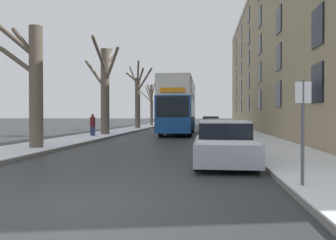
# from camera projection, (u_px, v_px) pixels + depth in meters

# --- Properties ---
(ground_plane) EXTENTS (320.00, 320.00, 0.00)m
(ground_plane) POSITION_uv_depth(u_px,v_px,m) (67.00, 207.00, 5.76)
(ground_plane) COLOR #303335
(sidewalk_left) EXTENTS (3.02, 130.00, 0.16)m
(sidewalk_left) POSITION_uv_depth(u_px,v_px,m) (160.00, 124.00, 59.05)
(sidewalk_left) COLOR slate
(sidewalk_left) RESTS_ON ground
(sidewalk_right) EXTENTS (3.02, 130.00, 0.16)m
(sidewalk_right) POSITION_uv_depth(u_px,v_px,m) (223.00, 124.00, 57.80)
(sidewalk_right) COLOR slate
(sidewalk_right) RESTS_ON ground
(terrace_facade_right) EXTENTS (9.10, 49.49, 14.80)m
(terrace_facade_right) POSITION_uv_depth(u_px,v_px,m) (302.00, 55.00, 31.24)
(terrace_facade_right) COLOR tan
(terrace_facade_right) RESTS_ON ground
(bare_tree_left_0) EXTENTS (2.06, 1.58, 5.92)m
(bare_tree_left_0) POSITION_uv_depth(u_px,v_px,m) (34.00, 83.00, 14.88)
(bare_tree_left_0) COLOR brown
(bare_tree_left_0) RESTS_ON ground
(bare_tree_left_1) EXTENTS (3.53, 4.76, 7.21)m
(bare_tree_left_1) POSITION_uv_depth(u_px,v_px,m) (105.00, 87.00, 25.55)
(bare_tree_left_1) COLOR brown
(bare_tree_left_1) RESTS_ON ground
(bare_tree_left_2) EXTENTS (3.35, 3.62, 7.57)m
(bare_tree_left_2) POSITION_uv_depth(u_px,v_px,m) (138.00, 98.00, 37.46)
(bare_tree_left_2) COLOR brown
(bare_tree_left_2) RESTS_ON ground
(bare_tree_left_3) EXTENTS (3.26, 3.31, 7.07)m
(bare_tree_left_3) POSITION_uv_depth(u_px,v_px,m) (151.00, 103.00, 48.60)
(bare_tree_left_3) COLOR brown
(bare_tree_left_3) RESTS_ON ground
(double_decker_bus) EXTENTS (2.57, 10.43, 4.56)m
(double_decker_bus) POSITION_uv_depth(u_px,v_px,m) (178.00, 104.00, 27.87)
(double_decker_bus) COLOR #194C99
(double_decker_bus) RESTS_ON ground
(parked_car_0) EXTENTS (1.88, 4.31, 1.43)m
(parked_car_0) POSITION_uv_depth(u_px,v_px,m) (224.00, 144.00, 10.75)
(parked_car_0) COLOR #9EA3AD
(parked_car_0) RESTS_ON ground
(parked_car_1) EXTENTS (1.78, 4.08, 1.31)m
(parked_car_1) POSITION_uv_depth(u_px,v_px,m) (217.00, 135.00, 16.40)
(parked_car_1) COLOR slate
(parked_car_1) RESTS_ON ground
(parked_car_2) EXTENTS (1.78, 3.96, 1.32)m
(parked_car_2) POSITION_uv_depth(u_px,v_px,m) (214.00, 130.00, 22.24)
(parked_car_2) COLOR #474C56
(parked_car_2) RESTS_ON ground
(parked_car_3) EXTENTS (1.83, 4.56, 1.33)m
(parked_car_3) POSITION_uv_depth(u_px,v_px,m) (212.00, 127.00, 28.08)
(parked_car_3) COLOR black
(parked_car_3) RESTS_ON ground
(parked_car_4) EXTENTS (1.88, 4.14, 1.51)m
(parked_car_4) POSITION_uv_depth(u_px,v_px,m) (211.00, 124.00, 34.41)
(parked_car_4) COLOR #474C56
(parked_car_4) RESTS_ON ground
(pedestrian_left_sidewalk) EXTENTS (0.37, 0.37, 1.71)m
(pedestrian_left_sidewalk) POSITION_uv_depth(u_px,v_px,m) (93.00, 125.00, 23.35)
(pedestrian_left_sidewalk) COLOR navy
(pedestrian_left_sidewalk) RESTS_ON ground
(street_sign_post) EXTENTS (0.32, 0.07, 2.33)m
(street_sign_post) POSITION_uv_depth(u_px,v_px,m) (303.00, 128.00, 6.77)
(street_sign_post) COLOR #4C4F54
(street_sign_post) RESTS_ON ground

